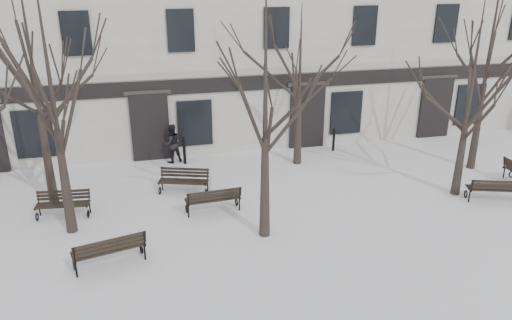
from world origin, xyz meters
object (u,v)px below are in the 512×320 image
object	(u,v)px
tree_2	(266,86)
bench_2	(495,189)
tree_3	(473,78)
bench_0	(63,203)
bench_4	(213,199)
bench_3	(184,180)
bench_1	(109,249)
tree_1	(49,74)

from	to	relation	value
tree_2	bench_2	size ratio (longest dim) A/B	3.91
tree_3	bench_0	size ratio (longest dim) A/B	3.89
bench_2	bench_4	xyz separation A→B (m)	(-9.77, 1.48, 0.00)
tree_2	bench_2	distance (m)	9.46
tree_2	bench_3	xyz separation A→B (m)	(-2.10, 3.73, -4.21)
bench_1	bench_3	world-z (taller)	bench_1
bench_0	tree_2	bearing A→B (deg)	-18.21
tree_1	tree_3	size ratio (longest dim) A/B	1.16
tree_3	bench_0	bearing A→B (deg)	173.88
bench_0	bench_3	size ratio (longest dim) A/B	0.93
bench_1	bench_4	world-z (taller)	bench_1
tree_2	tree_3	distance (m)	7.69
tree_2	bench_4	world-z (taller)	tree_2
tree_2	bench_2	bearing A→B (deg)	2.69
bench_2	bench_3	distance (m)	11.08
tree_2	bench_0	xyz separation A→B (m)	(-6.19, 2.79, -4.24)
bench_1	bench_4	xyz separation A→B (m)	(3.28, 2.57, -0.03)
bench_0	bench_4	size ratio (longest dim) A/B	0.94
bench_0	bench_2	xyz separation A→B (m)	(14.66, -2.39, 0.03)
tree_2	bench_0	world-z (taller)	tree_2
tree_1	bench_4	distance (m)	6.37
bench_0	bench_2	size ratio (longest dim) A/B	0.92
bench_1	bench_4	size ratio (longest dim) A/B	1.09
tree_3	bench_4	world-z (taller)	tree_3
bench_0	bench_1	bearing A→B (deg)	-59.19
tree_2	bench_0	size ratio (longest dim) A/B	4.26
tree_1	bench_4	size ratio (longest dim) A/B	4.21
tree_3	bench_1	size ratio (longest dim) A/B	3.33
bench_2	bench_3	world-z (taller)	bench_2
bench_2	bench_4	bearing A→B (deg)	9.52
bench_4	tree_2	bearing A→B (deg)	120.62
bench_0	bench_1	xyz separation A→B (m)	(1.60, -3.48, 0.07)
bench_0	bench_4	xyz separation A→B (m)	(4.89, -0.91, 0.04)
bench_0	bench_3	xyz separation A→B (m)	(4.09, 0.94, 0.02)
bench_0	bench_4	world-z (taller)	bench_4
bench_2	tree_3	bearing A→B (deg)	-27.34
bench_0	bench_2	world-z (taller)	bench_2
bench_1	bench_0	bearing A→B (deg)	-79.32
tree_1	bench_2	world-z (taller)	tree_1
bench_1	tree_3	bearing A→B (deg)	175.28
tree_3	tree_2	bearing A→B (deg)	-170.16
bench_1	bench_3	size ratio (longest dim) A/B	1.09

